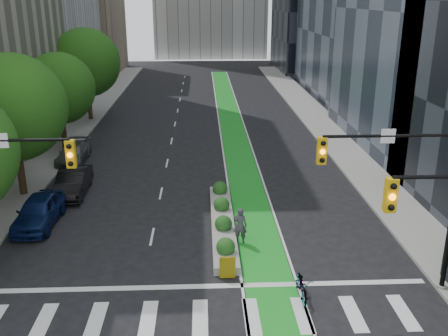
{
  "coord_description": "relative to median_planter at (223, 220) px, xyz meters",
  "views": [
    {
      "loc": [
        0.21,
        -17.36,
        11.79
      ],
      "look_at": [
        1.32,
        8.05,
        3.0
      ],
      "focal_mm": 40.0,
      "sensor_mm": 36.0,
      "label": 1
    }
  ],
  "objects": [
    {
      "name": "parked_car_left_far",
      "position": [
        -10.7,
        11.63,
        0.31
      ],
      "size": [
        1.94,
        4.72,
        1.36
      ],
      "primitive_type": "imported",
      "rotation": [
        0.0,
        0.0,
        -0.01
      ],
      "color": "#545659",
      "rests_on": "ground"
    },
    {
      "name": "bike_lane_paint",
      "position": [
        1.8,
        22.96,
        -0.37
      ],
      "size": [
        2.2,
        70.0,
        0.01
      ],
      "primitive_type": "cube",
      "color": "green",
      "rests_on": "ground"
    },
    {
      "name": "sidewalk_left",
      "position": [
        -13.0,
        17.96,
        -0.3
      ],
      "size": [
        3.6,
        90.0,
        0.15
      ],
      "primitive_type": "cube",
      "color": "gray",
      "rests_on": "ground"
    },
    {
      "name": "parked_car_left_mid",
      "position": [
        -9.17,
        5.15,
        0.42
      ],
      "size": [
        1.82,
        4.88,
        1.59
      ],
      "primitive_type": "imported",
      "rotation": [
        0.0,
        0.0,
        0.03
      ],
      "color": "black",
      "rests_on": "ground"
    },
    {
      "name": "cyclist",
      "position": [
        0.8,
        -1.87,
        0.57
      ],
      "size": [
        0.78,
        0.61,
        1.89
      ],
      "primitive_type": "imported",
      "rotation": [
        0.0,
        0.0,
        2.89
      ],
      "color": "#3D3843",
      "rests_on": "ground"
    },
    {
      "name": "median_planter",
      "position": [
        0.0,
        0.0,
        0.0
      ],
      "size": [
        1.2,
        10.26,
        1.1
      ],
      "color": "gray",
      "rests_on": "ground"
    },
    {
      "name": "bicycle",
      "position": [
        3.0,
        -6.78,
        0.16
      ],
      "size": [
        0.75,
        2.04,
        1.06
      ],
      "primitive_type": "imported",
      "rotation": [
        0.0,
        0.0,
        -0.02
      ],
      "color": "gray",
      "rests_on": "ground"
    },
    {
      "name": "tree_midfar",
      "position": [
        -12.2,
        14.96,
        4.57
      ],
      "size": [
        5.6,
        5.6,
        7.76
      ],
      "color": "black",
      "rests_on": "ground"
    },
    {
      "name": "tree_far",
      "position": [
        -12.2,
        24.96,
        5.32
      ],
      "size": [
        6.6,
        6.6,
        9.0
      ],
      "color": "black",
      "rests_on": "ground"
    },
    {
      "name": "signal_right",
      "position": [
        7.47,
        -6.57,
        4.43
      ],
      "size": [
        5.82,
        0.51,
        7.2
      ],
      "color": "black",
      "rests_on": "ground"
    },
    {
      "name": "tree_mid",
      "position": [
        -12.2,
        4.96,
        5.2
      ],
      "size": [
        6.4,
        6.4,
        8.78
      ],
      "color": "black",
      "rests_on": "ground"
    },
    {
      "name": "ground",
      "position": [
        -1.2,
        -7.04,
        -0.37
      ],
      "size": [
        160.0,
        160.0,
        0.0
      ],
      "primitive_type": "plane",
      "color": "black",
      "rests_on": "ground"
    },
    {
      "name": "parked_car_left_near",
      "position": [
        -9.9,
        0.64,
        0.44
      ],
      "size": [
        2.0,
        4.82,
        1.63
      ],
      "primitive_type": "imported",
      "rotation": [
        0.0,
        0.0,
        -0.02
      ],
      "color": "#0C1C4D",
      "rests_on": "ground"
    },
    {
      "name": "sidewalk_right",
      "position": [
        10.6,
        17.96,
        -0.3
      ],
      "size": [
        3.6,
        90.0,
        0.15
      ],
      "primitive_type": "cube",
      "color": "gray",
      "rests_on": "ground"
    }
  ]
}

